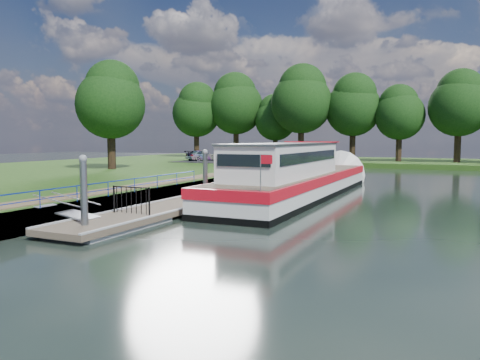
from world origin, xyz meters
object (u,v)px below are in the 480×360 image
at_px(car_b, 233,156).
at_px(car_c, 202,155).
at_px(pontoon, 241,192).
at_px(car_d, 265,155).
at_px(barge, 301,179).
at_px(car_a, 270,157).

relative_size(car_b, car_c, 0.91).
relative_size(pontoon, car_d, 7.81).
bearing_deg(barge, car_b, 124.20).
bearing_deg(car_b, car_d, -26.26).
height_order(barge, car_c, barge).
bearing_deg(car_d, car_a, -85.24).
height_order(car_b, car_d, car_b).
bearing_deg(car_b, car_c, 102.32).
bearing_deg(car_a, pontoon, -91.07).
bearing_deg(car_a, car_b, 142.37).
xyz_separation_m(pontoon, car_b, (-12.09, 24.03, 1.30)).
distance_m(pontoon, car_a, 23.05).
bearing_deg(car_c, car_b, -144.64).
relative_size(barge, car_d, 5.51).
distance_m(car_b, car_d, 5.25).
distance_m(car_c, car_d, 8.20).
height_order(barge, car_a, barge).
height_order(pontoon, car_d, car_d).
bearing_deg(car_a, car_c, 155.10).
relative_size(pontoon, barge, 1.42).
bearing_deg(pontoon, barge, 14.93).
bearing_deg(car_d, barge, -84.85).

